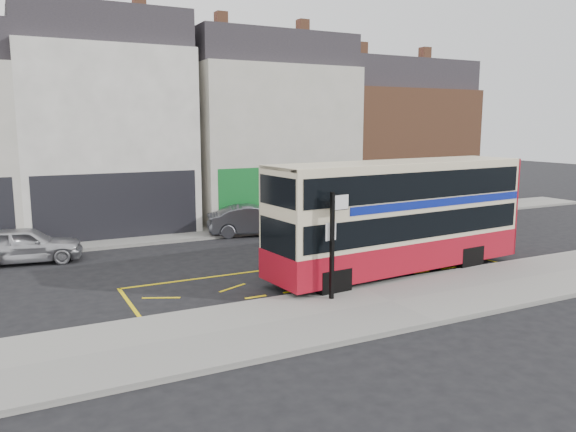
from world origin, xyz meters
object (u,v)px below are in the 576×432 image
car_white (399,212)px  street_tree_right (288,158)px  car_silver (25,245)px  bus_stop_post (334,236)px  double_decker_bus (400,215)px  car_grey (254,220)px

car_white → street_tree_right: size_ratio=1.01×
car_silver → street_tree_right: 14.34m
bus_stop_post → car_silver: size_ratio=0.77×
bus_stop_post → car_white: 14.02m
double_decker_bus → car_grey: size_ratio=2.33×
car_grey → street_tree_right: bearing=-36.4°
car_silver → street_tree_right: street_tree_right is taller
bus_stop_post → car_grey: bus_stop_post is taller
double_decker_bus → bus_stop_post: bearing=-159.6°
car_silver → car_white: size_ratio=0.80×
bus_stop_post → car_silver: bearing=121.9°
car_grey → car_silver: bearing=110.4°
street_tree_right → car_grey: bearing=-140.7°
double_decker_bus → car_silver: double_decker_bus is taller
double_decker_bus → car_white: (6.14, 7.79, -1.39)m
car_white → street_tree_right: bearing=34.1°
bus_stop_post → car_white: bearing=35.9°
bus_stop_post → car_white: (10.08, 9.65, -1.33)m
car_silver → street_tree_right: bearing=-65.7°
double_decker_bus → car_silver: bearing=141.8°
double_decker_bus → car_grey: 9.31m
car_grey → street_tree_right: 5.09m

